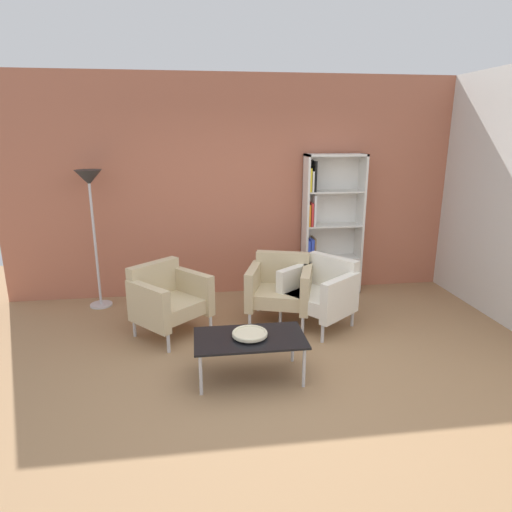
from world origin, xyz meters
TOP-DOWN VIEW (x-y plane):
  - ground_plane at (0.00, 0.00)m, footprint 8.32×8.32m
  - brick_back_panel at (0.00, 2.46)m, footprint 6.40×0.12m
  - bookshelf_tall at (1.08, 2.25)m, footprint 0.80×0.30m
  - coffee_table_low at (-0.26, 0.11)m, footprint 1.00×0.56m
  - decorative_bowl at (-0.26, 0.11)m, footprint 0.32×0.32m
  - armchair_near_window at (-1.04, 1.16)m, footprint 0.95×0.95m
  - armchair_by_bookshelf at (0.25, 1.35)m, footprint 0.88×0.84m
  - armchair_corner_red at (0.69, 1.15)m, footprint 0.94×0.95m
  - floor_lamp_torchiere at (-1.96, 2.10)m, footprint 0.32×0.32m

SIDE VIEW (x-z plane):
  - ground_plane at x=0.00m, z-range 0.00..0.00m
  - coffee_table_low at x=-0.26m, z-range 0.17..0.57m
  - armchair_near_window at x=-1.04m, z-range 0.02..0.80m
  - armchair_by_bookshelf at x=0.25m, z-range 0.02..0.80m
  - armchair_corner_red at x=0.69m, z-range 0.02..0.80m
  - decorative_bowl at x=-0.26m, z-range 0.41..0.46m
  - bookshelf_tall at x=1.08m, z-range -0.01..1.89m
  - floor_lamp_torchiere at x=-1.96m, z-range 0.58..2.32m
  - brick_back_panel at x=0.00m, z-range 0.00..2.90m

